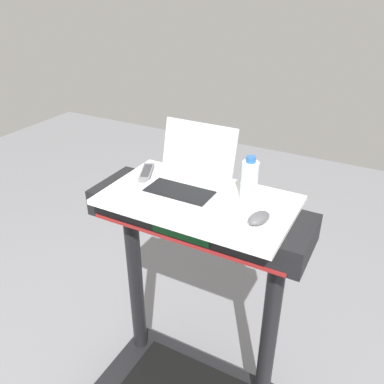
# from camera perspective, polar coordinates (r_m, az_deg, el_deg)

# --- Properties ---
(desk_board) EXTENTS (0.74, 0.43, 0.02)m
(desk_board) POSITION_cam_1_polar(r_m,az_deg,el_deg) (1.56, 0.87, -1.17)
(desk_board) COLOR white
(desk_board) RESTS_ON treadmill_base
(laptop) EXTENTS (0.32, 0.29, 0.24)m
(laptop) POSITION_cam_1_polar(r_m,az_deg,el_deg) (1.60, -0.69, 2.01)
(laptop) COLOR #B7B7BC
(laptop) RESTS_ON desk_board
(computer_mouse) EXTENTS (0.09, 0.11, 0.03)m
(computer_mouse) POSITION_cam_1_polar(r_m,az_deg,el_deg) (1.42, 9.48, -3.65)
(computer_mouse) COLOR #4C4C51
(computer_mouse) RESTS_ON desk_board
(water_bottle) EXTENTS (0.06, 0.06, 0.18)m
(water_bottle) POSITION_cam_1_polar(r_m,az_deg,el_deg) (1.51, 8.16, 1.56)
(water_bottle) COLOR silver
(water_bottle) RESTS_ON desk_board
(tv_remote) EXTENTS (0.11, 0.16, 0.02)m
(tv_remote) POSITION_cam_1_polar(r_m,az_deg,el_deg) (1.74, -6.48, 2.76)
(tv_remote) COLOR slate
(tv_remote) RESTS_ON desk_board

